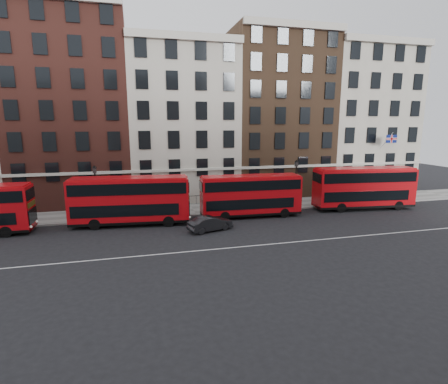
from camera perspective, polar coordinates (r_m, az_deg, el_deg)
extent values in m
plane|color=black|center=(29.01, -1.74, -7.92)|extent=(120.00, 120.00, 0.00)
cube|color=slate|center=(38.88, -5.14, -2.85)|extent=(80.00, 5.00, 0.15)
cube|color=gray|center=(36.50, -4.51, -3.77)|extent=(80.00, 0.30, 0.16)
cube|color=white|center=(27.18, -0.81, -9.26)|extent=(70.00, 0.12, 0.01)
cube|color=brown|center=(45.28, -23.64, 12.22)|extent=(12.80, 10.00, 22.00)
cube|color=#BAB5A4|center=(45.13, -6.93, 11.16)|extent=(12.80, 10.00, 19.00)
cube|color=beige|center=(40.95, -6.20, 24.01)|extent=(12.80, 0.50, 0.80)
cube|color=brown|center=(48.52, 8.56, 12.30)|extent=(12.80, 10.00, 21.00)
cube|color=beige|center=(45.09, 11.83, 25.27)|extent=(12.80, 0.50, 0.80)
cube|color=#ADA796|center=(54.75, 21.22, 11.03)|extent=(12.80, 10.00, 20.00)
cube|color=beige|center=(51.54, 25.65, 21.50)|extent=(12.80, 0.50, 0.80)
cube|color=black|center=(35.05, -28.76, -3.37)|extent=(0.14, 2.16, 1.27)
cube|color=black|center=(34.82, -28.92, -1.70)|extent=(0.13, 1.86, 0.41)
cylinder|color=black|center=(34.86, -32.02, -5.53)|extent=(0.99, 0.30, 0.98)
cylinder|color=black|center=(36.86, -30.92, -4.57)|extent=(0.99, 0.30, 0.98)
cube|color=red|center=(33.84, -15.07, -1.30)|extent=(11.02, 3.66, 4.07)
cube|color=black|center=(34.30, -14.90, -4.41)|extent=(11.03, 3.70, 0.25)
cube|color=black|center=(34.04, -15.52, -2.45)|extent=(9.80, 3.61, 1.08)
cube|color=black|center=(33.60, -15.18, 0.81)|extent=(10.62, 3.70, 1.03)
cube|color=red|center=(33.47, -15.25, 2.19)|extent=(10.69, 3.42, 0.19)
cube|color=black|center=(33.83, -5.79, -2.35)|extent=(0.31, 2.26, 1.34)
cube|color=black|center=(33.58, -5.82, -0.53)|extent=(0.28, 1.96, 0.43)
cylinder|color=black|center=(32.96, -9.04, -4.75)|extent=(1.05, 0.39, 1.03)
cylinder|color=black|center=(35.18, -9.02, -3.72)|extent=(1.05, 0.39, 1.03)
cylinder|color=black|center=(33.70, -20.36, -4.98)|extent=(1.05, 0.39, 1.03)
cylinder|color=black|center=(35.87, -19.63, -3.96)|extent=(1.05, 0.39, 1.03)
cube|color=red|center=(35.70, 4.36, -0.53)|extent=(10.26, 2.89, 3.82)
cube|color=black|center=(36.11, 4.32, -3.32)|extent=(10.26, 2.93, 0.23)
cube|color=black|center=(35.76, 3.90, -1.57)|extent=(9.10, 2.92, 1.02)
cube|color=black|center=(35.48, 4.39, 1.34)|extent=(9.87, 2.95, 0.97)
cube|color=red|center=(35.35, 4.41, 2.58)|extent=(9.96, 2.69, 0.17)
cube|color=black|center=(37.57, 11.87, -1.32)|extent=(0.18, 2.13, 1.26)
cube|color=black|center=(37.36, 11.93, 0.23)|extent=(0.16, 1.84, 0.41)
cylinder|color=black|center=(36.15, 9.82, -3.39)|extent=(0.98, 0.32, 0.97)
cylinder|color=black|center=(38.11, 8.63, -2.59)|extent=(0.98, 0.32, 0.97)
cylinder|color=black|center=(34.41, 0.15, -3.97)|extent=(0.98, 0.32, 0.97)
cylinder|color=black|center=(36.46, -0.54, -3.10)|extent=(0.98, 0.32, 0.97)
cube|color=red|center=(41.80, 21.87, 0.70)|extent=(11.25, 3.75, 4.15)
cube|color=black|center=(42.18, 21.67, -1.91)|extent=(11.26, 3.79, 0.25)
cube|color=black|center=(41.77, 21.42, -0.27)|extent=(10.01, 3.71, 1.10)
cube|color=black|center=(41.60, 22.00, 2.44)|extent=(10.84, 3.79, 1.05)
cube|color=red|center=(41.49, 22.08, 3.59)|extent=(10.92, 3.51, 0.19)
cube|color=black|center=(44.99, 27.93, -0.17)|extent=(0.32, 2.31, 1.37)
cube|color=black|center=(44.81, 28.06, 1.24)|extent=(0.29, 2.00, 0.44)
cylinder|color=black|center=(43.12, 26.58, -1.99)|extent=(1.08, 0.40, 1.05)
cylinder|color=black|center=(45.01, 24.88, -1.33)|extent=(1.08, 0.40, 1.05)
cylinder|color=black|center=(39.67, 18.57, -2.45)|extent=(1.08, 0.40, 1.05)
cylinder|color=black|center=(41.72, 17.12, -1.70)|extent=(1.08, 0.40, 1.05)
imported|color=black|center=(31.36, -2.23, -5.15)|extent=(4.31, 2.59, 1.34)
cylinder|color=black|center=(36.53, -20.11, -0.60)|extent=(0.14, 0.14, 4.60)
cylinder|color=black|center=(36.97, -19.90, -3.64)|extent=(0.32, 0.32, 0.60)
cube|color=#262626|center=(36.12, -20.39, 3.36)|extent=(0.32, 0.32, 0.55)
cone|color=black|center=(36.08, -20.43, 3.91)|extent=(0.44, 0.44, 0.25)
cylinder|color=black|center=(40.16, 11.60, 0.89)|extent=(0.14, 0.14, 4.60)
cylinder|color=black|center=(40.56, 11.48, -1.89)|extent=(0.32, 0.32, 0.60)
cube|color=#262626|center=(39.78, 11.74, 4.50)|extent=(0.32, 0.32, 0.55)
cone|color=black|center=(39.75, 11.76, 5.00)|extent=(0.44, 0.44, 0.25)
cylinder|color=black|center=(48.52, 27.47, 0.41)|extent=(0.12, 0.12, 2.60)
cube|color=black|center=(48.17, 27.76, 2.24)|extent=(0.25, 0.30, 0.75)
sphere|color=red|center=(48.02, 27.92, 2.47)|extent=(0.14, 0.14, 0.14)
sphere|color=#0C9919|center=(48.08, 27.87, 1.95)|extent=(0.14, 0.14, 0.14)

